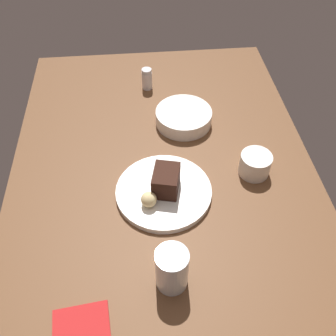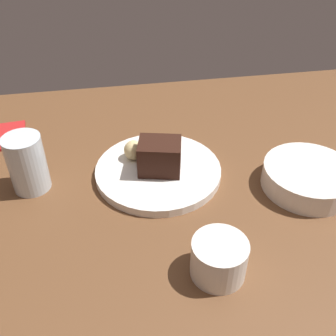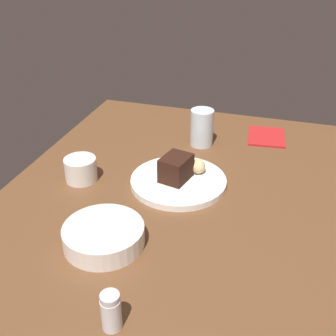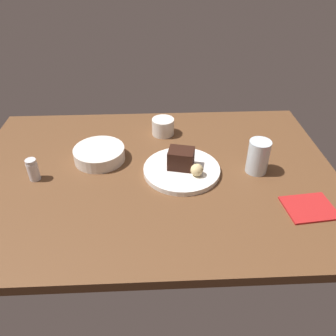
# 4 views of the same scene
# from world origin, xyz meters

# --- Properties ---
(dining_table) EXTENTS (1.20, 0.84, 0.03)m
(dining_table) POSITION_xyz_m (0.00, 0.00, 0.01)
(dining_table) COLOR brown
(dining_table) RESTS_ON ground
(dessert_plate) EXTENTS (0.25, 0.25, 0.02)m
(dessert_plate) POSITION_xyz_m (-0.09, 0.01, 0.04)
(dessert_plate) COLOR white
(dessert_plate) RESTS_ON dining_table
(chocolate_cake_slice) EXTENTS (0.09, 0.08, 0.06)m
(chocolate_cake_slice) POSITION_xyz_m (-0.09, -0.00, 0.08)
(chocolate_cake_slice) COLOR black
(chocolate_cake_slice) RESTS_ON dessert_plate
(bread_roll) EXTENTS (0.04, 0.04, 0.04)m
(bread_roll) POSITION_xyz_m (-0.14, 0.05, 0.07)
(bread_roll) COLOR #DBC184
(bread_roll) RESTS_ON dessert_plate
(water_glass) EXTENTS (0.07, 0.07, 0.11)m
(water_glass) POSITION_xyz_m (-0.34, 0.01, 0.09)
(water_glass) COLOR silver
(water_glass) RESTS_ON dining_table
(side_bowl) EXTENTS (0.17, 0.17, 0.04)m
(side_bowl) POSITION_xyz_m (0.18, -0.08, 0.05)
(side_bowl) COLOR white
(side_bowl) RESTS_ON dining_table
(coffee_cup) EXTENTS (0.08, 0.08, 0.06)m
(coffee_cup) POSITION_xyz_m (-0.04, -0.24, 0.06)
(coffee_cup) COLOR silver
(coffee_cup) RESTS_ON dining_table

